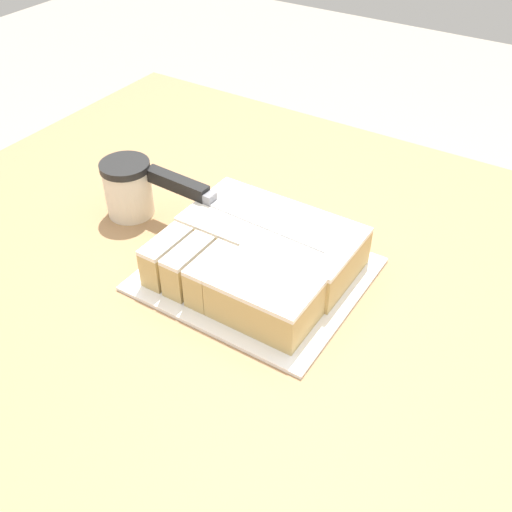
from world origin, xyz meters
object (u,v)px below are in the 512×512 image
at_px(cake, 259,256).
at_px(knife, 192,190).
at_px(cake_board, 256,274).
at_px(coffee_cup, 128,188).

distance_m(cake, knife, 0.16).
height_order(cake_board, knife, knife).
relative_size(cake, knife, 0.78).
xyz_separation_m(cake_board, coffee_cup, (-0.27, 0.03, 0.05)).
bearing_deg(cake_board, coffee_cup, 174.72).
bearing_deg(cake, coffee_cup, 175.35).
height_order(cake, knife, knife).
height_order(cake_board, cake, cake).
bearing_deg(knife, coffee_cup, -170.21).
distance_m(cake_board, knife, 0.17).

